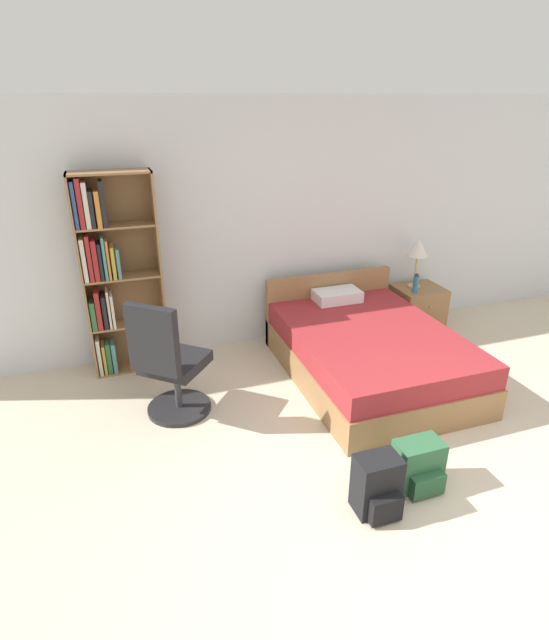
# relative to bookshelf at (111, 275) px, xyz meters

# --- Properties ---
(ground_plane) EXTENTS (14.00, 14.00, 0.00)m
(ground_plane) POSITION_rel_bookshelf_xyz_m (1.87, -2.98, -1.03)
(ground_plane) COLOR beige
(wall_back) EXTENTS (9.00, 0.06, 2.60)m
(wall_back) POSITION_rel_bookshelf_xyz_m (1.87, 0.25, 0.27)
(wall_back) COLOR silver
(wall_back) RESTS_ON ground_plane
(bookshelf) EXTENTS (0.73, 0.27, 1.98)m
(bookshelf) POSITION_rel_bookshelf_xyz_m (0.00, 0.00, 0.00)
(bookshelf) COLOR olive
(bookshelf) RESTS_ON ground_plane
(bed) EXTENTS (1.49, 2.08, 0.77)m
(bed) POSITION_rel_bookshelf_xyz_m (2.31, -0.90, -0.76)
(bed) COLOR olive
(bed) RESTS_ON ground_plane
(office_chair) EXTENTS (0.71, 0.72, 1.11)m
(office_chair) POSITION_rel_bookshelf_xyz_m (0.36, -1.00, -0.53)
(office_chair) COLOR #232326
(office_chair) RESTS_ON ground_plane
(nightstand) EXTENTS (0.55, 0.50, 0.50)m
(nightstand) POSITION_rel_bookshelf_xyz_m (3.44, -0.07, -0.77)
(nightstand) COLOR olive
(nightstand) RESTS_ON ground_plane
(table_lamp) EXTENTS (0.24, 0.24, 0.58)m
(table_lamp) POSITION_rel_bookshelf_xyz_m (3.39, -0.03, -0.06)
(table_lamp) COLOR tan
(table_lamp) RESTS_ON nightstand
(water_bottle) EXTENTS (0.06, 0.06, 0.22)m
(water_bottle) POSITION_rel_bookshelf_xyz_m (3.29, -0.19, -0.42)
(water_bottle) COLOR teal
(water_bottle) RESTS_ON nightstand
(backpack_green) EXTENTS (0.34, 0.28, 0.36)m
(backpack_green) POSITION_rel_bookshelf_xyz_m (1.90, -2.44, -0.85)
(backpack_green) COLOR #2D603D
(backpack_green) RESTS_ON ground_plane
(backpack_black) EXTENTS (0.29, 0.28, 0.42)m
(backpack_black) POSITION_rel_bookshelf_xyz_m (1.50, -2.55, -0.83)
(backpack_black) COLOR black
(backpack_black) RESTS_ON ground_plane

